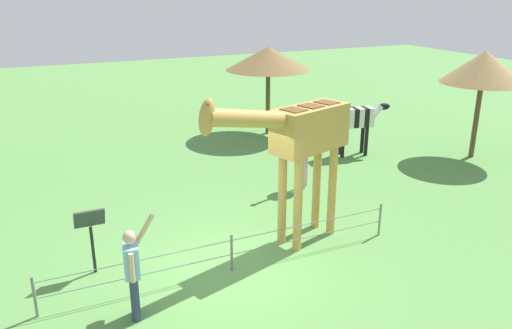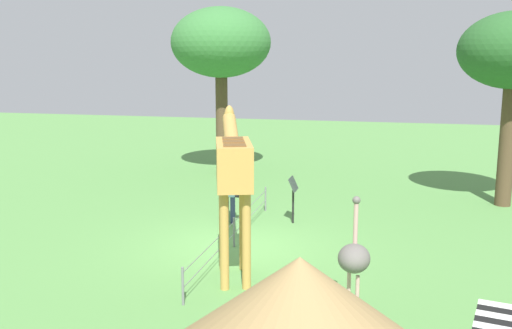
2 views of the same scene
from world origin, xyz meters
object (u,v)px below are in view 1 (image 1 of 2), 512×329
object	(u,v)px
shade_hut_far	(268,59)
info_sign	(90,227)
visitor	(133,269)
giraffe	(300,138)
zebra	(356,120)
shade_hut_near	(484,67)
ostrich	(306,146)

from	to	relation	value
shade_hut_far	info_sign	bearing A→B (deg)	45.28
visitor	shade_hut_far	xyz separation A→B (m)	(-6.93, -9.15, 1.84)
giraffe	shade_hut_far	bearing A→B (deg)	-111.96
zebra	giraffe	bearing A→B (deg)	44.03
visitor	shade_hut_far	distance (m)	11.63
shade_hut_near	shade_hut_far	distance (m)	7.06
shade_hut_far	visitor	bearing A→B (deg)	52.86
shade_hut_far	info_sign	world-z (taller)	shade_hut_far
ostrich	shade_hut_far	xyz separation A→B (m)	(-1.48, -5.30, 1.57)
visitor	shade_hut_far	world-z (taller)	shade_hut_far
visitor	shade_hut_far	size ratio (longest dim) A/B	0.56
info_sign	shade_hut_far	bearing A→B (deg)	-134.72
visitor	ostrich	size ratio (longest dim) A/B	0.79
giraffe	shade_hut_far	world-z (taller)	giraffe
info_sign	shade_hut_near	bearing A→B (deg)	-169.85
ostrich	zebra	bearing A→B (deg)	-148.06
giraffe	shade_hut_near	bearing A→B (deg)	-161.09
visitor	info_sign	bearing A→B (deg)	-76.78
giraffe	shade_hut_near	xyz separation A→B (m)	(-7.92, -2.71, 0.54)
zebra	shade_hut_near	distance (m)	4.10
info_sign	giraffe	bearing A→B (deg)	172.32
visitor	info_sign	distance (m)	1.79
ostrich	info_sign	distance (m)	6.23
shade_hut_far	shade_hut_near	bearing A→B (deg)	131.85
shade_hut_near	shade_hut_far	bearing A→B (deg)	-48.15
giraffe	shade_hut_far	distance (m)	8.60
ostrich	shade_hut_far	bearing A→B (deg)	-105.62
giraffe	visitor	world-z (taller)	giraffe
visitor	zebra	size ratio (longest dim) A/B	0.97
zebra	ostrich	bearing A→B (deg)	31.94
zebra	shade_hut_near	xyz separation A→B (m)	(-3.30, 1.75, 1.69)
zebra	visitor	bearing A→B (deg)	34.12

